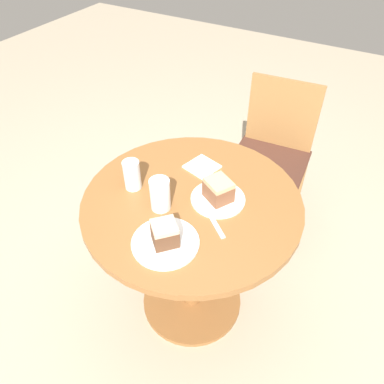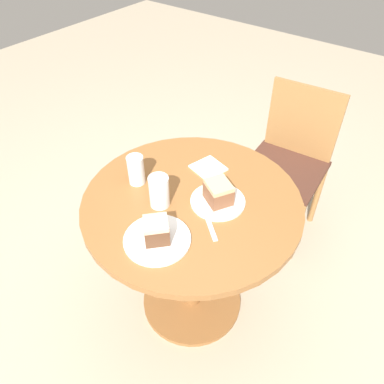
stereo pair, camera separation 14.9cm
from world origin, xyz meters
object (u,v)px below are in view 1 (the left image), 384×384
at_px(glass_lemonade, 160,195).
at_px(cake_slice_near, 218,190).
at_px(plate_far, 165,242).
at_px(cake_slice_far, 165,233).
at_px(glass_water, 132,176).
at_px(chair, 271,154).
at_px(plate_near, 218,199).

bearing_deg(glass_lemonade, cake_slice_near, 39.87).
height_order(plate_far, cake_slice_far, cake_slice_far).
bearing_deg(glass_water, glass_lemonade, -15.09).
bearing_deg(chair, plate_near, -93.62).
distance_m(chair, glass_lemonade, 0.98).
relative_size(plate_near, cake_slice_near, 1.64).
xyz_separation_m(chair, cake_slice_near, (0.02, -0.77, 0.32)).
xyz_separation_m(chair, plate_near, (0.02, -0.77, 0.27)).
height_order(chair, plate_near, chair).
xyz_separation_m(plate_far, glass_lemonade, (-0.12, 0.15, 0.06)).
distance_m(cake_slice_near, glass_water, 0.36).
bearing_deg(plate_far, glass_water, 145.49).
height_order(plate_near, plate_far, same).
relative_size(plate_far, cake_slice_far, 2.01).
distance_m(plate_near, glass_water, 0.36).
xyz_separation_m(glass_lemonade, glass_water, (-0.17, 0.04, -0.00)).
distance_m(plate_near, cake_slice_near, 0.05).
bearing_deg(chair, plate_far, -97.29).
xyz_separation_m(plate_near, plate_far, (-0.06, -0.30, 0.00)).
height_order(glass_lemonade, glass_water, glass_lemonade).
distance_m(cake_slice_near, cake_slice_far, 0.30).
xyz_separation_m(plate_near, glass_water, (-0.34, -0.10, 0.05)).
relative_size(plate_far, glass_water, 1.90).
height_order(plate_near, glass_lemonade, glass_lemonade).
bearing_deg(cake_slice_far, plate_far, 90.00).
distance_m(chair, cake_slice_far, 1.11).
distance_m(chair, plate_near, 0.81).
xyz_separation_m(chair, glass_lemonade, (-0.16, -0.91, 0.33)).
xyz_separation_m(plate_near, glass_lemonade, (-0.18, -0.15, 0.06)).
xyz_separation_m(chair, plate_far, (-0.04, -1.06, 0.27)).
bearing_deg(chair, glass_water, -115.53).
bearing_deg(cake_slice_near, chair, 91.39).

